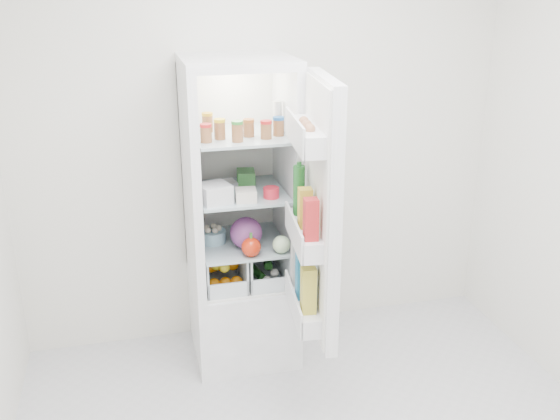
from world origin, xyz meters
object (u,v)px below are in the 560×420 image
object	(u,v)px
refrigerator	(240,250)
red_cabbage	(246,233)
mushroom_bowl	(213,236)
fridge_door	(316,217)

from	to	relation	value
refrigerator	red_cabbage	size ratio (longest dim) A/B	9.93
mushroom_bowl	fridge_door	world-z (taller)	fridge_door
refrigerator	mushroom_bowl	world-z (taller)	refrigerator
red_cabbage	mushroom_bowl	world-z (taller)	red_cabbage
red_cabbage	refrigerator	bearing A→B (deg)	93.10
refrigerator	mushroom_bowl	bearing A→B (deg)	-170.05
mushroom_bowl	fridge_door	distance (m)	0.81
refrigerator	fridge_door	bearing A→B (deg)	-67.06
red_cabbage	fridge_door	world-z (taller)	fridge_door
red_cabbage	fridge_door	size ratio (longest dim) A/B	0.14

